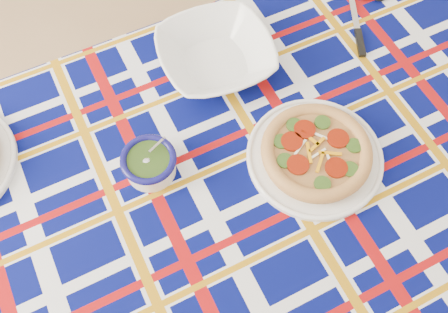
{
  "coord_description": "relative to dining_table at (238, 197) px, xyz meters",
  "views": [
    {
      "loc": [
        0.41,
        -1.0,
        1.85
      ],
      "look_at": [
        0.53,
        -0.46,
        0.82
      ],
      "focal_mm": 40.0,
      "sensor_mm": 36.0,
      "label": 1
    }
  ],
  "objects": [
    {
      "name": "tablecloth",
      "position": [
        -0.0,
        0.0,
        0.03
      ],
      "size": [
        1.93,
        1.46,
        0.11
      ],
      "primitive_type": null,
      "rotation": [
        0.0,
        0.0,
        0.23
      ],
      "color": "#04094E",
      "rests_on": "dining_table"
    },
    {
      "name": "pesto_bowl",
      "position": [
        -0.19,
        0.08,
        0.12
      ],
      "size": [
        0.15,
        0.15,
        0.08
      ],
      "primitive_type": null,
      "rotation": [
        0.0,
        0.0,
        0.17
      ],
      "color": "#1C310D",
      "rests_on": "tablecloth"
    },
    {
      "name": "main_focaccia_plate",
      "position": [
        0.19,
        0.02,
        0.11
      ],
      "size": [
        0.39,
        0.39,
        0.06
      ],
      "primitive_type": null,
      "rotation": [
        0.0,
        0.0,
        0.2
      ],
      "color": "#AC733D",
      "rests_on": "tablecloth"
    },
    {
      "name": "floor",
      "position": [
        -0.55,
        0.53,
        -0.72
      ],
      "size": [
        4.0,
        4.0,
        0.0
      ],
      "primitive_type": "plane",
      "color": "#926E4B",
      "rests_on": "ground"
    },
    {
      "name": "dining_table",
      "position": [
        0.0,
        0.0,
        0.0
      ],
      "size": [
        1.89,
        1.42,
        0.8
      ],
      "rotation": [
        0.0,
        0.0,
        0.23
      ],
      "color": "brown",
      "rests_on": "floor"
    },
    {
      "name": "table_knife",
      "position": [
        0.44,
        0.43,
        0.09
      ],
      "size": [
        0.07,
        0.24,
        0.01
      ],
      "primitive_type": null,
      "rotation": [
        0.0,
        0.0,
        1.36
      ],
      "color": "silver",
      "rests_on": "tablecloth"
    },
    {
      "name": "serving_bowl",
      "position": [
        0.03,
        0.35,
        0.12
      ],
      "size": [
        0.33,
        0.33,
        0.07
      ],
      "primitive_type": "imported",
      "rotation": [
        0.0,
        0.0,
        0.14
      ],
      "color": "white",
      "rests_on": "tablecloth"
    }
  ]
}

